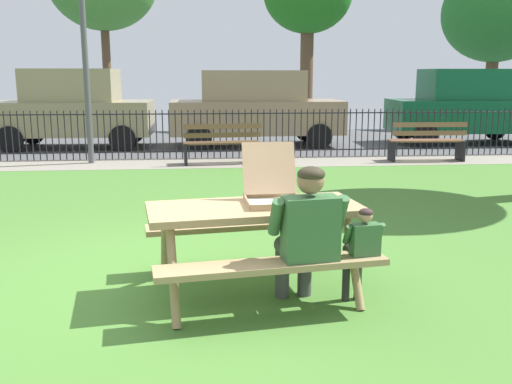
{
  "coord_description": "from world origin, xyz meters",
  "views": [
    {
      "loc": [
        0.45,
        -4.96,
        1.87
      ],
      "look_at": [
        0.92,
        0.33,
        0.75
      ],
      "focal_mm": 39.61,
      "sensor_mm": 36.0,
      "label": 1
    }
  ],
  "objects_px": {
    "park_bench_right": "(427,142)",
    "parked_car_center": "(73,108)",
    "pizza_slice_on_table": "(315,200)",
    "lamp_post_walkway": "(84,39)",
    "parked_car_far_right": "(465,106)",
    "picnic_table_foreground": "(255,225)",
    "park_bench_center": "(222,144)",
    "parked_car_right": "(255,107)",
    "child_at_table": "(361,247)",
    "far_tree_midright": "(496,14)",
    "pizza_box_open": "(272,189)",
    "adult_at_table": "(306,232)"
  },
  "relations": [
    {
      "from": "park_bench_right",
      "to": "parked_car_center",
      "type": "xyz_separation_m",
      "value": [
        -8.08,
        2.96,
        0.59
      ]
    },
    {
      "from": "pizza_slice_on_table",
      "to": "lamp_post_walkway",
      "type": "height_order",
      "value": "lamp_post_walkway"
    },
    {
      "from": "lamp_post_walkway",
      "to": "parked_car_far_right",
      "type": "relative_size",
      "value": 1.06
    },
    {
      "from": "lamp_post_walkway",
      "to": "parked_car_far_right",
      "type": "distance_m",
      "value": 9.85
    },
    {
      "from": "picnic_table_foreground",
      "to": "parked_car_far_right",
      "type": "height_order",
      "value": "parked_car_far_right"
    },
    {
      "from": "lamp_post_walkway",
      "to": "pizza_slice_on_table",
      "type": "bearing_deg",
      "value": -65.36
    },
    {
      "from": "park_bench_right",
      "to": "parked_car_center",
      "type": "height_order",
      "value": "parked_car_center"
    },
    {
      "from": "picnic_table_foreground",
      "to": "pizza_slice_on_table",
      "type": "bearing_deg",
      "value": 12.52
    },
    {
      "from": "park_bench_center",
      "to": "parked_car_right",
      "type": "height_order",
      "value": "parked_car_right"
    },
    {
      "from": "parked_car_far_right",
      "to": "pizza_slice_on_table",
      "type": "bearing_deg",
      "value": -121.06
    },
    {
      "from": "picnic_table_foreground",
      "to": "child_at_table",
      "type": "relative_size",
      "value": 2.36
    },
    {
      "from": "picnic_table_foreground",
      "to": "park_bench_center",
      "type": "relative_size",
      "value": 1.22
    },
    {
      "from": "picnic_table_foreground",
      "to": "park_bench_right",
      "type": "bearing_deg",
      "value": 58.52
    },
    {
      "from": "far_tree_midright",
      "to": "pizza_slice_on_table",
      "type": "bearing_deg",
      "value": -121.67
    },
    {
      "from": "pizza_box_open",
      "to": "parked_car_right",
      "type": "bearing_deg",
      "value": 85.79
    },
    {
      "from": "adult_at_table",
      "to": "parked_car_center",
      "type": "relative_size",
      "value": 0.3
    },
    {
      "from": "park_bench_center",
      "to": "lamp_post_walkway",
      "type": "xyz_separation_m",
      "value": [
        -2.76,
        0.35,
        2.14
      ]
    },
    {
      "from": "child_at_table",
      "to": "parked_car_center",
      "type": "distance_m",
      "value": 11.45
    },
    {
      "from": "parked_car_far_right",
      "to": "park_bench_center",
      "type": "bearing_deg",
      "value": -155.85
    },
    {
      "from": "parked_car_right",
      "to": "parked_car_far_right",
      "type": "height_order",
      "value": "parked_car_far_right"
    },
    {
      "from": "park_bench_right",
      "to": "lamp_post_walkway",
      "type": "xyz_separation_m",
      "value": [
        -7.19,
        0.35,
        2.14
      ]
    },
    {
      "from": "parked_car_right",
      "to": "far_tree_midright",
      "type": "bearing_deg",
      "value": 30.33
    },
    {
      "from": "picnic_table_foreground",
      "to": "park_bench_center",
      "type": "bearing_deg",
      "value": 90.53
    },
    {
      "from": "adult_at_table",
      "to": "parked_car_center",
      "type": "bearing_deg",
      "value": 111.19
    },
    {
      "from": "lamp_post_walkway",
      "to": "parked_car_center",
      "type": "bearing_deg",
      "value": 108.83
    },
    {
      "from": "parked_car_center",
      "to": "park_bench_center",
      "type": "bearing_deg",
      "value": -39.04
    },
    {
      "from": "parked_car_center",
      "to": "picnic_table_foreground",
      "type": "bearing_deg",
      "value": -69.75
    },
    {
      "from": "adult_at_table",
      "to": "child_at_table",
      "type": "height_order",
      "value": "adult_at_table"
    },
    {
      "from": "lamp_post_walkway",
      "to": "parked_car_center",
      "type": "relative_size",
      "value": 1.07
    },
    {
      "from": "pizza_box_open",
      "to": "adult_at_table",
      "type": "xyz_separation_m",
      "value": [
        0.2,
        -0.58,
        -0.23
      ]
    },
    {
      "from": "pizza_box_open",
      "to": "pizza_slice_on_table",
      "type": "relative_size",
      "value": 2.22
    },
    {
      "from": "adult_at_table",
      "to": "parked_car_far_right",
      "type": "xyz_separation_m",
      "value": [
        6.18,
        10.54,
        0.35
      ]
    },
    {
      "from": "pizza_slice_on_table",
      "to": "parked_car_far_right",
      "type": "distance_m",
      "value": 11.63
    },
    {
      "from": "pizza_box_open",
      "to": "park_bench_right",
      "type": "relative_size",
      "value": 0.37
    },
    {
      "from": "pizza_box_open",
      "to": "adult_at_table",
      "type": "relative_size",
      "value": 0.5
    },
    {
      "from": "park_bench_right",
      "to": "parked_car_far_right",
      "type": "relative_size",
      "value": 0.41
    },
    {
      "from": "far_tree_midright",
      "to": "parked_car_center",
      "type": "bearing_deg",
      "value": -158.81
    },
    {
      "from": "pizza_slice_on_table",
      "to": "parked_car_right",
      "type": "distance_m",
      "value": 9.97
    },
    {
      "from": "parked_car_center",
      "to": "parked_car_far_right",
      "type": "bearing_deg",
      "value": -0.0
    },
    {
      "from": "pizza_box_open",
      "to": "child_at_table",
      "type": "bearing_deg",
      "value": -39.74
    },
    {
      "from": "child_at_table",
      "to": "picnic_table_foreground",
      "type": "bearing_deg",
      "value": 152.93
    },
    {
      "from": "park_bench_center",
      "to": "picnic_table_foreground",
      "type": "bearing_deg",
      "value": -89.47
    },
    {
      "from": "park_bench_right",
      "to": "pizza_box_open",
      "type": "bearing_deg",
      "value": -120.99
    },
    {
      "from": "pizza_box_open",
      "to": "park_bench_right",
      "type": "xyz_separation_m",
      "value": [
        4.2,
        6.99,
        -0.47
      ]
    },
    {
      "from": "picnic_table_foreground",
      "to": "park_bench_right",
      "type": "distance_m",
      "value": 8.35
    },
    {
      "from": "park_bench_center",
      "to": "far_tree_midright",
      "type": "xyz_separation_m",
      "value": [
        10.03,
        8.27,
        3.51
      ]
    },
    {
      "from": "pizza_slice_on_table",
      "to": "parked_car_center",
      "type": "bearing_deg",
      "value": 113.16
    },
    {
      "from": "park_bench_right",
      "to": "lamp_post_walkway",
      "type": "distance_m",
      "value": 7.51
    },
    {
      "from": "pizza_box_open",
      "to": "lamp_post_walkway",
      "type": "relative_size",
      "value": 0.14
    },
    {
      "from": "child_at_table",
      "to": "pizza_box_open",
      "type": "bearing_deg",
      "value": 140.26
    }
  ]
}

